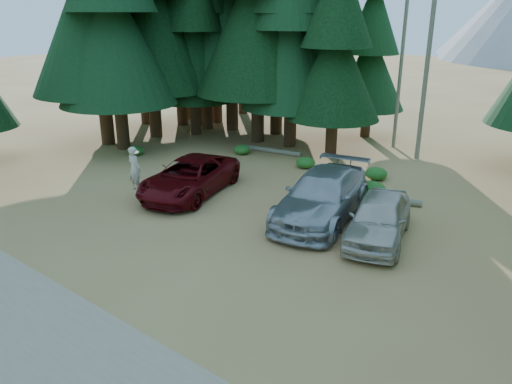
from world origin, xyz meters
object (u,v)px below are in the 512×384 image
Objects in this scene: red_pickup at (190,177)px; log_right at (367,197)px; silver_minivan_center at (322,196)px; log_left at (270,150)px; frisbee_player at (135,169)px; silver_minivan_right at (379,218)px; log_mid at (361,187)px.

red_pickup is 7.56m from log_right.
silver_minivan_center reaches higher than log_left.
silver_minivan_center reaches higher than red_pickup.
frisbee_player reaches higher than red_pickup.
silver_minivan_center is at bearing -4.14° from red_pickup.
red_pickup is at bearing -90.10° from log_left.
silver_minivan_right is 1.05× the size of log_right.
frisbee_player is at bearing -169.12° from silver_minivan_center.
log_left is at bearing 128.98° from silver_minivan_right.
log_left is at bearing 83.95° from red_pickup.
frisbee_player reaches higher than silver_minivan_center.
silver_minivan_right is 10.01m from frisbee_player.
silver_minivan_center reaches higher than silver_minivan_right.
silver_minivan_right is 1.48× the size of log_mid.
log_mid is at bearing 106.93° from silver_minivan_right.
log_right is at bearing -16.27° from log_mid.
log_mid is (6.82, 6.96, -1.23)m from frisbee_player.
frisbee_player is (-9.63, -2.69, 0.57)m from silver_minivan_right.
frisbee_player is at bearing -99.65° from log_left.
silver_minivan_center is at bearing -51.12° from log_left.
log_mid is (5.57, 5.07, -0.64)m from red_pickup.
silver_minivan_right is (8.38, 0.80, 0.02)m from red_pickup.
frisbee_player reaches higher than log_left.
silver_minivan_center is 1.65× the size of log_left.
red_pickup is at bearing -101.21° from log_mid.
silver_minivan_center is 1.39× the size of log_right.
red_pickup is 8.42m from silver_minivan_right.
red_pickup is 2.95× the size of frisbee_player.
frisbee_player is 0.51× the size of log_left.
silver_minivan_right is at bearing -161.52° from frisbee_player.
log_mid is at bearing 26.42° from red_pickup.
log_left is at bearing -86.83° from frisbee_player.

